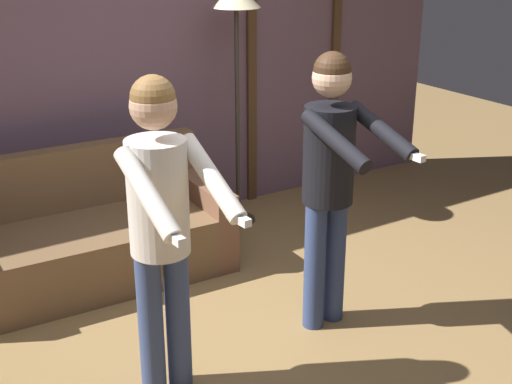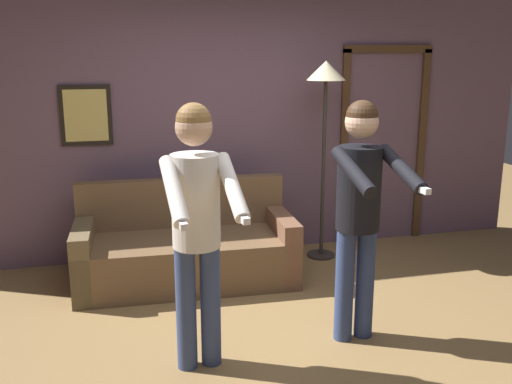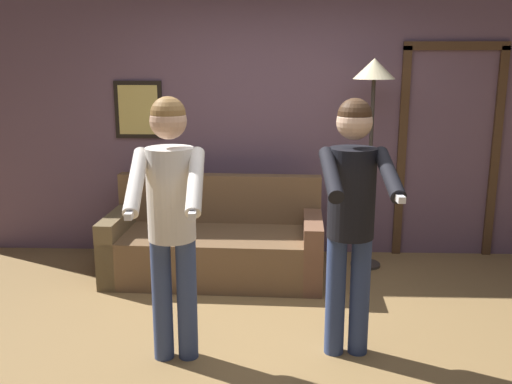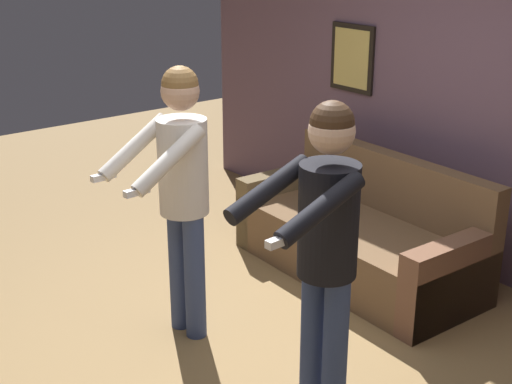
{
  "view_description": "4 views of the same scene",
  "coord_description": "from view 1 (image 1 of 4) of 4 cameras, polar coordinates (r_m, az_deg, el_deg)",
  "views": [
    {
      "loc": [
        -1.96,
        -3.04,
        2.37
      ],
      "look_at": [
        -0.03,
        -0.01,
        0.99
      ],
      "focal_mm": 50.0,
      "sensor_mm": 36.0,
      "label": 1
    },
    {
      "loc": [
        -1.11,
        -3.44,
        1.98
      ],
      "look_at": [
        -0.23,
        0.02,
        1.12
      ],
      "focal_mm": 40.0,
      "sensor_mm": 36.0,
      "label": 2
    },
    {
      "loc": [
        0.01,
        -3.48,
        1.93
      ],
      "look_at": [
        -0.11,
        -0.1,
        1.13
      ],
      "focal_mm": 40.0,
      "sensor_mm": 36.0,
      "label": 3
    },
    {
      "loc": [
        2.77,
        -2.25,
        2.43
      ],
      "look_at": [
        0.0,
        -0.04,
        1.13
      ],
      "focal_mm": 50.0,
      "sensor_mm": 36.0,
      "label": 4
    }
  ],
  "objects": [
    {
      "name": "back_wall_assembly",
      "position": [
        5.61,
        -11.32,
        9.6
      ],
      "size": [
        6.4,
        0.1,
        2.6
      ],
      "color": "#694F61",
      "rests_on": "ground_plane"
    },
    {
      "name": "ground_plane",
      "position": [
        4.33,
        0.34,
        -12.21
      ],
      "size": [
        12.0,
        12.0,
        0.0
      ],
      "primitive_type": "plane",
      "color": "olive"
    },
    {
      "name": "person_standing_left",
      "position": [
        3.49,
        -7.64,
        -1.67
      ],
      "size": [
        0.46,
        0.68,
        1.71
      ],
      "color": "#374875",
      "rests_on": "ground_plane"
    },
    {
      "name": "couch",
      "position": [
        5.1,
        -13.32,
        -3.8
      ],
      "size": [
        1.93,
        0.92,
        0.87
      ],
      "color": "brown",
      "rests_on": "ground_plane"
    },
    {
      "name": "torchiere_lamp",
      "position": [
        5.55,
        -1.58,
        13.52
      ],
      "size": [
        0.37,
        0.37,
        1.93
      ],
      "color": "#332D28",
      "rests_on": "ground_plane"
    },
    {
      "name": "person_standing_right",
      "position": [
        4.13,
        5.99,
        1.94
      ],
      "size": [
        0.45,
        0.7,
        1.7
      ],
      "color": "navy",
      "rests_on": "ground_plane"
    }
  ]
}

